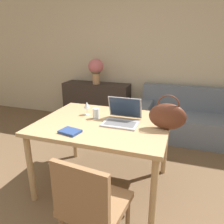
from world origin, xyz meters
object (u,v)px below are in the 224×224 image
(couch, at_px, (198,122))
(wine_glass, at_px, (87,105))
(chair, at_px, (91,204))
(drinking_glass, at_px, (96,113))
(flower_vase, at_px, (96,69))
(laptop, at_px, (122,116))
(handbag, at_px, (167,116))

(couch, distance_m, wine_glass, 2.07)
(chair, distance_m, drinking_glass, 1.03)
(couch, bearing_deg, flower_vase, 176.91)
(flower_vase, bearing_deg, couch, -3.09)
(couch, xyz_separation_m, wine_glass, (-1.28, -1.51, 0.60))
(laptop, relative_size, handbag, 1.03)
(chair, bearing_deg, laptop, 98.82)
(drinking_glass, bearing_deg, wine_glass, 150.27)
(couch, distance_m, handbag, 1.80)
(laptop, bearing_deg, couch, 62.20)
(couch, height_order, handbag, handbag)
(chair, distance_m, flower_vase, 2.86)
(laptop, distance_m, handbag, 0.46)
(wine_glass, bearing_deg, handbag, -8.61)
(wine_glass, bearing_deg, drinking_glass, -29.73)
(laptop, relative_size, drinking_glass, 3.15)
(couch, relative_size, drinking_glass, 17.10)
(drinking_glass, height_order, handbag, handbag)
(chair, bearing_deg, drinking_glass, 116.81)
(drinking_glass, xyz_separation_m, flower_vase, (-0.70, 1.69, 0.24))
(laptop, relative_size, flower_vase, 0.77)
(handbag, xyz_separation_m, flower_vase, (-1.46, 1.74, 0.16))
(chair, bearing_deg, couch, 78.73)
(drinking_glass, bearing_deg, chair, -69.78)
(laptop, bearing_deg, flower_vase, 120.65)
(couch, bearing_deg, handbag, -103.32)
(handbag, bearing_deg, drinking_glass, 175.89)
(wine_glass, distance_m, flower_vase, 1.71)
(chair, relative_size, laptop, 2.44)
(chair, xyz_separation_m, handbag, (0.42, 0.86, 0.42))
(drinking_glass, bearing_deg, couch, 54.29)
(laptop, bearing_deg, handbag, -5.98)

